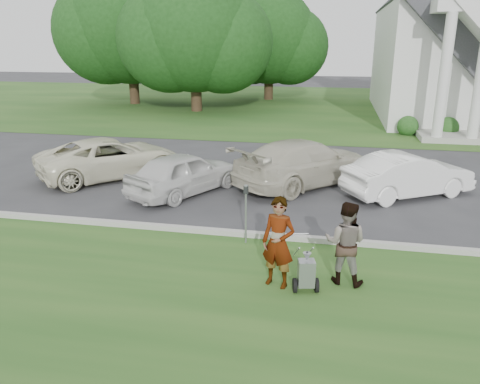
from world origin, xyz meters
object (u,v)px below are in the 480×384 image
(tree_left, at_px, (194,35))
(car_b, at_px, (184,173))
(church, at_px, (460,21))
(person_right, at_px, (345,244))
(car_a, at_px, (111,158))
(parking_meter_near, at_px, (246,207))
(striping_cart, at_px, (306,274))
(car_d, at_px, (408,175))
(person_left, at_px, (278,243))
(car_c, at_px, (305,162))
(tree_back, at_px, (269,41))
(tree_far, at_px, (130,28))

(tree_left, bearing_deg, car_b, -74.57)
(church, bearing_deg, tree_left, -176.21)
(person_right, distance_m, car_a, 10.42)
(church, bearing_deg, car_a, -130.01)
(church, xyz_separation_m, parking_meter_near, (-9.26, -22.94, -5.00))
(striping_cart, height_order, car_a, car_a)
(tree_left, distance_m, car_d, 21.45)
(person_left, bearing_deg, tree_left, 127.49)
(church, bearing_deg, person_left, -108.33)
(car_c, bearing_deg, person_left, 130.45)
(person_right, bearing_deg, tree_back, -68.40)
(tree_far, xyz_separation_m, tree_back, (10.00, 5.00, -0.97))
(church, relative_size, tree_far, 2.07)
(person_left, bearing_deg, car_d, 80.43)
(person_left, distance_m, car_a, 9.71)
(parking_meter_near, bearing_deg, tree_far, 119.00)
(tree_left, height_order, parking_meter_near, tree_left)
(striping_cart, bearing_deg, car_a, 124.46)
(tree_left, height_order, person_right, tree_left)
(car_d, bearing_deg, person_left, 121.36)
(tree_back, distance_m, car_c, 25.30)
(church, relative_size, person_right, 13.93)
(church, relative_size, tree_left, 2.27)
(car_d, bearing_deg, parking_meter_near, 105.19)
(striping_cart, relative_size, car_a, 0.20)
(tree_back, xyz_separation_m, car_d, (8.10, -25.15, -4.03))
(church, relative_size, car_d, 5.74)
(person_left, relative_size, person_right, 1.08)
(car_a, relative_size, car_c, 0.95)
(church, height_order, tree_left, church)
(church, relative_size, tree_back, 2.51)
(tree_back, height_order, person_right, tree_back)
(person_left, xyz_separation_m, parking_meter_near, (-1.02, 1.92, 0.01))
(car_a, distance_m, car_d, 10.26)
(tree_back, height_order, car_b, tree_back)
(tree_left, bearing_deg, car_a, -83.81)
(tree_far, distance_m, car_c, 24.99)
(car_d, bearing_deg, car_c, 47.50)
(church, distance_m, tree_far, 23.09)
(car_b, relative_size, car_d, 0.96)
(tree_left, bearing_deg, striping_cart, -68.61)
(person_right, distance_m, car_c, 6.93)
(tree_back, relative_size, car_c, 1.79)
(car_b, bearing_deg, parking_meter_near, 155.73)
(striping_cart, distance_m, car_d, 7.27)
(tree_left, height_order, car_c, tree_left)
(parking_meter_near, bearing_deg, car_d, 47.05)
(car_a, bearing_deg, car_b, -159.53)
(tree_left, relative_size, tree_far, 0.91)
(car_a, xyz_separation_m, car_c, (6.95, 0.42, 0.07))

